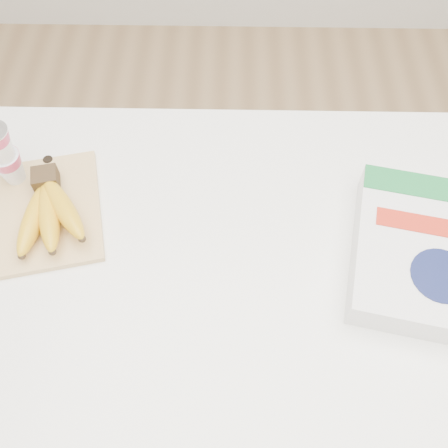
# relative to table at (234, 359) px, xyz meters

# --- Properties ---
(room) EXTENTS (4.00, 4.00, 4.00)m
(room) POSITION_rel_table_xyz_m (0.00, 0.00, 0.88)
(room) COLOR tan
(room) RESTS_ON ground
(table) EXTENTS (1.26, 0.84, 0.95)m
(table) POSITION_rel_table_xyz_m (0.00, 0.00, 0.00)
(table) COLOR white
(table) RESTS_ON ground
(cutting_board) EXTENTS (0.24, 0.30, 0.01)m
(cutting_board) POSITION_rel_table_xyz_m (-0.37, 0.14, 0.48)
(cutting_board) COLOR #E5BC7E
(cutting_board) RESTS_ON table
(bananas) EXTENTS (0.14, 0.20, 0.06)m
(bananas) POSITION_rel_table_xyz_m (-0.36, 0.12, 0.51)
(bananas) COLOR #382816
(bananas) RESTS_ON cutting_board
(yogurt_stack) EXTENTS (0.06, 0.06, 0.14)m
(yogurt_stack) POSITION_rel_table_xyz_m (-0.45, 0.21, 0.56)
(yogurt_stack) COLOR white
(yogurt_stack) RESTS_ON cutting_board
(cereal_box) EXTENTS (0.26, 0.34, 0.07)m
(cereal_box) POSITION_rel_table_xyz_m (0.31, 0.05, 0.51)
(cereal_box) COLOR silver
(cereal_box) RESTS_ON table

